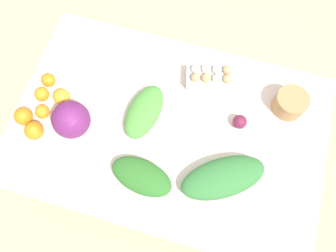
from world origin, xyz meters
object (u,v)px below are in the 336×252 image
at_px(orange_0, 42,112).
at_px(orange_5, 23,116).
at_px(orange_1, 42,94).
at_px(egg_carton, 211,77).
at_px(paper_bag, 290,103).
at_px(orange_2, 62,97).
at_px(cabbage_purple, 71,120).
at_px(greens_bunch_dandelion, 144,111).
at_px(greens_bunch_beet_tops, 142,176).
at_px(beet_root, 240,122).
at_px(orange_4, 48,80).
at_px(orange_3, 34,131).
at_px(greens_bunch_kale, 223,178).

distance_m(orange_0, orange_5, 0.08).
bearing_deg(orange_1, egg_carton, 22.61).
height_order(paper_bag, orange_2, paper_bag).
xyz_separation_m(cabbage_purple, egg_carton, (0.54, 0.40, -0.04)).
height_order(greens_bunch_dandelion, greens_bunch_beet_tops, greens_bunch_dandelion).
relative_size(beet_root, orange_4, 0.97).
bearing_deg(orange_2, orange_5, -132.09).
height_order(beet_root, orange_5, orange_5).
bearing_deg(orange_3, orange_4, 100.34).
bearing_deg(greens_bunch_beet_tops, orange_3, 173.55).
bearing_deg(cabbage_purple, paper_bag, 22.01).
bearing_deg(beet_root, egg_carton, 134.77).
height_order(greens_bunch_beet_tops, orange_5, orange_5).
distance_m(greens_bunch_kale, orange_2, 0.82).
bearing_deg(orange_2, orange_0, -122.14).
distance_m(egg_carton, orange_2, 0.71).
relative_size(egg_carton, orange_1, 3.74).
relative_size(cabbage_purple, orange_4, 2.51).
xyz_separation_m(greens_bunch_beet_tops, orange_1, (-0.57, 0.24, -0.00)).
xyz_separation_m(cabbage_purple, paper_bag, (0.92, 0.37, -0.04)).
relative_size(cabbage_purple, orange_1, 2.50).
relative_size(orange_0, orange_3, 0.77).
bearing_deg(orange_0, orange_1, 115.96).
bearing_deg(greens_bunch_kale, orange_1, 170.67).
distance_m(egg_carton, beet_root, 0.26).
distance_m(cabbage_purple, orange_0, 0.17).
xyz_separation_m(greens_bunch_dandelion, beet_root, (0.43, 0.08, -0.00)).
bearing_deg(orange_1, beet_root, 7.79).
bearing_deg(orange_4, orange_5, -98.04).
bearing_deg(greens_bunch_kale, orange_2, 168.70).
height_order(orange_1, orange_2, orange_2).
bearing_deg(cabbage_purple, greens_bunch_beet_tops, -21.23).
xyz_separation_m(egg_carton, orange_4, (-0.74, -0.23, -0.01)).
height_order(cabbage_purple, orange_4, cabbage_purple).
relative_size(greens_bunch_beet_tops, orange_2, 3.52).
height_order(egg_carton, paper_bag, paper_bag).
relative_size(greens_bunch_beet_tops, orange_4, 4.09).
relative_size(egg_carton, paper_bag, 1.70).
distance_m(cabbage_purple, greens_bunch_beet_tops, 0.40).
relative_size(orange_2, orange_3, 0.93).
height_order(greens_bunch_dandelion, orange_2, orange_2).
height_order(egg_carton, orange_2, egg_carton).
distance_m(greens_bunch_kale, orange_0, 0.87).
height_order(paper_bag, orange_3, paper_bag).
distance_m(greens_bunch_kale, beet_root, 0.27).
height_order(orange_0, orange_4, orange_4).
relative_size(greens_bunch_dandelion, orange_2, 3.60).
height_order(cabbage_purple, orange_0, cabbage_purple).
xyz_separation_m(greens_bunch_dandelion, orange_1, (-0.49, -0.05, -0.00)).
relative_size(beet_root, orange_5, 0.79).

